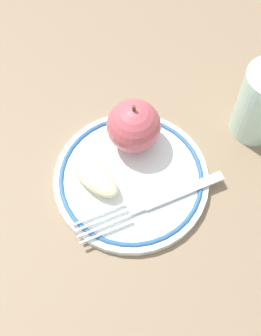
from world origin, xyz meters
name	(u,v)px	position (x,y,z in m)	size (l,w,h in m)	color
ground_plane	(121,186)	(0.00, 0.00, 0.00)	(2.00, 2.00, 0.00)	#836D53
plate	(130,178)	(0.00, -0.01, 0.01)	(0.19, 0.19, 0.01)	white
apple_red_whole	(134,126)	(0.05, -0.04, 0.05)	(0.07, 0.07, 0.08)	#BE515C
apple_slice_front	(94,176)	(0.02, 0.03, 0.03)	(0.08, 0.03, 0.02)	beige
fork	(156,202)	(-0.04, -0.02, 0.02)	(0.03, 0.19, 0.00)	silver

